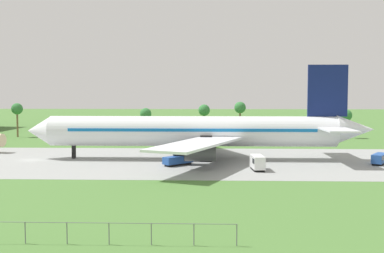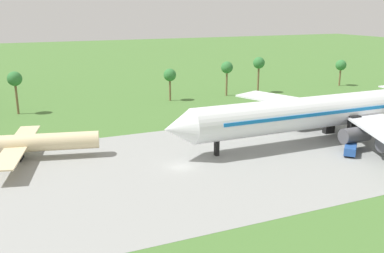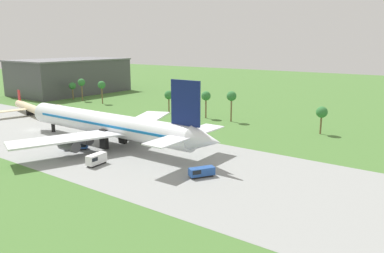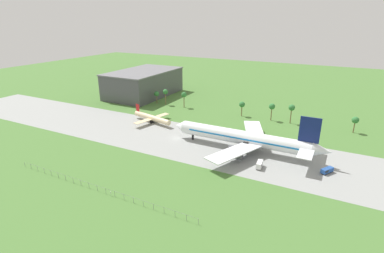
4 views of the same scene
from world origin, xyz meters
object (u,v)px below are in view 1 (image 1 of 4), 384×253
Objects in this scene: jet_airliner at (200,131)px; catering_van at (379,159)px; baggage_tug at (179,160)px; fuel_truck at (258,163)px.

jet_airliner is 12.60× the size of catering_van.
catering_van is (35.52, -6.32, -4.78)m from jet_airliner.
jet_airliner is 10.65m from baggage_tug.
jet_airliner is 18.48m from fuel_truck.
baggage_tug is at bearing -176.75° from catering_van.
jet_airliner is 12.38× the size of baggage_tug.
baggage_tug is 15.85m from fuel_truck.
jet_airliner is at bearing 126.91° from fuel_truck.
jet_airliner is 13.72× the size of fuel_truck.
catering_van is at bearing -10.09° from jet_airliner.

